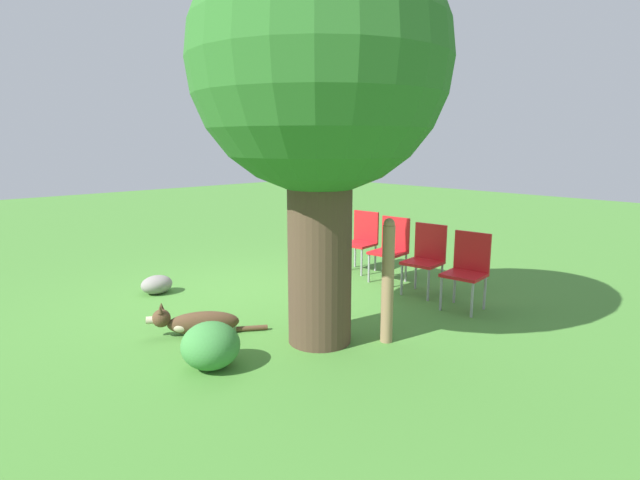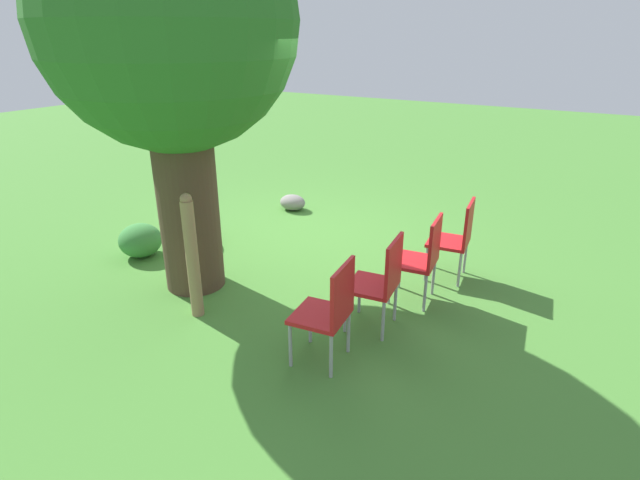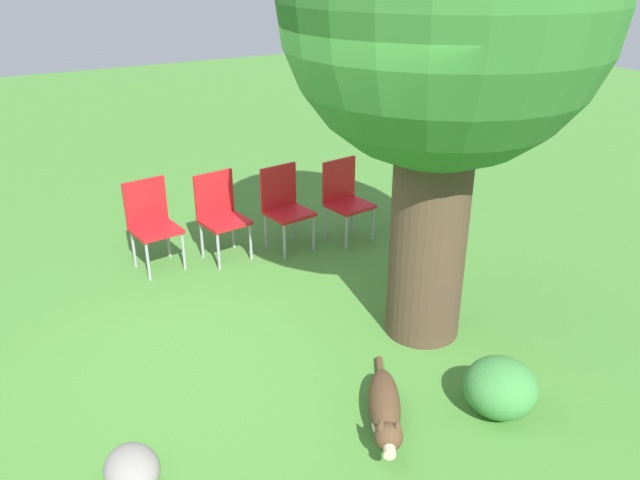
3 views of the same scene
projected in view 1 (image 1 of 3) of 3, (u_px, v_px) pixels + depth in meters
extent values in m
plane|color=#478433|center=(262.00, 304.00, 6.07)|extent=(30.00, 30.00, 0.00)
cylinder|color=#4C3828|center=(320.00, 242.00, 4.77)|extent=(0.62, 0.62, 2.00)
sphere|color=#2D6B28|center=(320.00, 61.00, 4.45)|extent=(2.36, 2.36, 2.36)
ellipsoid|color=#513823|center=(204.00, 323.00, 5.11)|extent=(0.73, 0.58, 0.24)
ellipsoid|color=#C6B293|center=(184.00, 325.00, 5.08)|extent=(0.31, 0.30, 0.14)
sphere|color=#513823|center=(161.00, 318.00, 5.02)|extent=(0.25, 0.25, 0.18)
cylinder|color=#C6B293|center=(151.00, 320.00, 5.01)|extent=(0.11, 0.11, 0.08)
cone|color=#513823|center=(160.00, 309.00, 4.95)|extent=(0.06, 0.06, 0.08)
cone|color=#513823|center=(161.00, 306.00, 5.05)|extent=(0.06, 0.06, 0.08)
cylinder|color=#513823|center=(252.00, 328.00, 5.22)|extent=(0.30, 0.22, 0.06)
cylinder|color=#937551|center=(388.00, 285.00, 4.83)|extent=(0.12, 0.12, 1.16)
sphere|color=#937551|center=(389.00, 224.00, 4.72)|extent=(0.11, 0.11, 0.11)
cube|color=red|center=(358.00, 244.00, 7.54)|extent=(0.47, 0.49, 0.04)
cube|color=red|center=(366.00, 226.00, 7.64)|extent=(0.08, 0.44, 0.46)
cylinder|color=#99999E|center=(362.00, 262.00, 7.33)|extent=(0.03, 0.03, 0.40)
cylinder|color=#99999E|center=(341.00, 259.00, 7.57)|extent=(0.03, 0.03, 0.40)
cylinder|color=#99999E|center=(375.00, 258.00, 7.60)|extent=(0.03, 0.03, 0.40)
cylinder|color=#99999E|center=(355.00, 255.00, 7.84)|extent=(0.03, 0.03, 0.40)
cube|color=red|center=(388.00, 253.00, 6.96)|extent=(0.47, 0.49, 0.04)
cube|color=red|center=(396.00, 233.00, 7.06)|extent=(0.08, 0.44, 0.46)
cylinder|color=#99999E|center=(392.00, 273.00, 6.75)|extent=(0.03, 0.03, 0.40)
cylinder|color=#99999E|center=(369.00, 268.00, 6.99)|extent=(0.03, 0.03, 0.40)
cylinder|color=#99999E|center=(406.00, 268.00, 7.02)|extent=(0.03, 0.03, 0.40)
cylinder|color=#99999E|center=(383.00, 264.00, 7.26)|extent=(0.03, 0.03, 0.40)
cube|color=red|center=(422.00, 263.00, 6.38)|extent=(0.47, 0.49, 0.04)
cube|color=red|center=(430.00, 241.00, 6.47)|extent=(0.08, 0.44, 0.46)
cylinder|color=#99999E|center=(428.00, 285.00, 6.17)|extent=(0.03, 0.03, 0.40)
cylinder|color=#99999E|center=(402.00, 280.00, 6.41)|extent=(0.03, 0.03, 0.40)
cylinder|color=#99999E|center=(442.00, 279.00, 6.44)|extent=(0.03, 0.03, 0.40)
cylinder|color=#99999E|center=(416.00, 274.00, 6.68)|extent=(0.03, 0.03, 0.40)
cube|color=red|center=(464.00, 275.00, 5.80)|extent=(0.47, 0.49, 0.04)
cube|color=red|center=(472.00, 251.00, 5.89)|extent=(0.08, 0.44, 0.46)
cylinder|color=#99999E|center=(472.00, 300.00, 5.58)|extent=(0.03, 0.03, 0.40)
cylinder|color=#99999E|center=(441.00, 294.00, 5.82)|extent=(0.03, 0.03, 0.40)
cylinder|color=#99999E|center=(485.00, 293.00, 5.85)|extent=(0.03, 0.03, 0.40)
cylinder|color=#99999E|center=(454.00, 287.00, 6.09)|extent=(0.03, 0.03, 0.40)
ellipsoid|color=gray|center=(157.00, 285.00, 6.49)|extent=(0.41, 0.33, 0.24)
ellipsoid|color=#3D843D|center=(211.00, 345.00, 4.33)|extent=(0.51, 0.51, 0.41)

